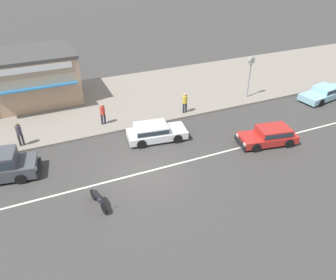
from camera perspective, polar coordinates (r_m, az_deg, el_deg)
ground_plane at (r=18.69m, az=-3.80°, el=-5.55°), size 160.00×160.00×0.00m
lane_centre_stripe at (r=18.69m, az=-3.80°, el=-5.54°), size 50.40×0.14×0.01m
kerb_strip at (r=26.91m, az=-11.12°, el=6.54°), size 68.00×10.00×0.15m
hatchback_white_0 at (r=21.25m, az=-2.32°, el=1.47°), size 4.11×2.16×1.10m
sedan_pale_blue_2 at (r=29.82m, az=25.61°, el=7.46°), size 4.79×2.31×1.06m
hatchback_red_4 at (r=21.84m, az=17.27°, el=0.82°), size 3.93×2.19×1.10m
motorcycle_0 at (r=16.61m, az=-12.02°, el=-10.09°), size 0.64×1.77×0.80m
street_clock at (r=27.01m, az=14.17°, el=12.02°), size 0.57×0.22×3.34m
pedestrian_near_clock at (r=23.07m, az=-11.32°, el=4.72°), size 0.34×0.34×1.54m
pedestrian_mid_kerb at (r=22.15m, az=-24.51°, el=1.21°), size 0.34×0.34×1.62m
pedestrian_by_shop at (r=24.23m, az=2.97°, el=6.73°), size 0.34×0.34×1.55m
shopfront_mid_block at (r=27.96m, az=-22.48°, el=10.18°), size 6.69×5.73×3.88m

